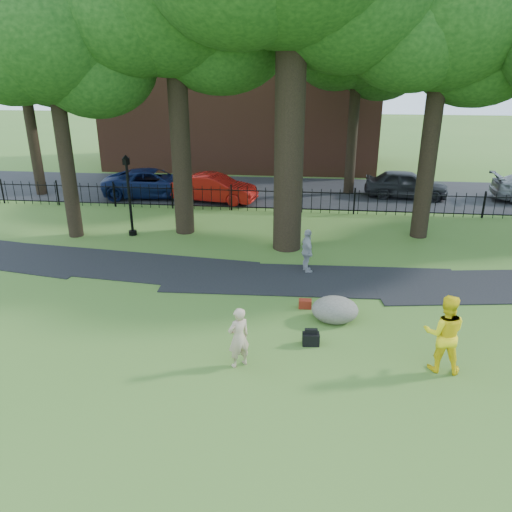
# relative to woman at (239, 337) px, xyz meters

# --- Properties ---
(ground) EXTENTS (120.00, 120.00, 0.00)m
(ground) POSITION_rel_woman_xyz_m (0.75, 1.35, -0.79)
(ground) COLOR #416B25
(ground) RESTS_ON ground
(footpath) EXTENTS (36.07, 3.85, 0.03)m
(footpath) POSITION_rel_woman_xyz_m (1.75, 5.25, -0.79)
(footpath) COLOR black
(footpath) RESTS_ON ground
(street) EXTENTS (80.00, 7.00, 0.02)m
(street) POSITION_rel_woman_xyz_m (0.75, 17.35, -0.79)
(street) COLOR black
(street) RESTS_ON ground
(iron_fence) EXTENTS (44.00, 0.04, 1.20)m
(iron_fence) POSITION_rel_woman_xyz_m (0.75, 13.35, -0.19)
(iron_fence) COLOR black
(iron_fence) RESTS_ON ground
(brick_building) EXTENTS (18.00, 8.00, 12.00)m
(brick_building) POSITION_rel_woman_xyz_m (-3.25, 25.35, 5.21)
(brick_building) COLOR brown
(brick_building) RESTS_ON ground
(tree_row) EXTENTS (26.82, 7.96, 12.42)m
(tree_row) POSITION_rel_woman_xyz_m (1.26, 9.76, 7.37)
(tree_row) COLOR black
(tree_row) RESTS_ON ground
(woman) EXTENTS (0.68, 0.65, 1.57)m
(woman) POSITION_rel_woman_xyz_m (0.00, 0.00, 0.00)
(woman) COLOR tan
(woman) RESTS_ON ground
(man) EXTENTS (1.04, 0.86, 1.98)m
(man) POSITION_rel_woman_xyz_m (4.86, 0.38, 0.20)
(man) COLOR yellow
(man) RESTS_ON ground
(pedestrian) EXTENTS (0.66, 1.00, 1.58)m
(pedestrian) POSITION_rel_woman_xyz_m (1.57, 5.97, 0.01)
(pedestrian) COLOR #9B9B9F
(pedestrian) RESTS_ON ground
(boulder) EXTENTS (1.45, 1.16, 0.78)m
(boulder) POSITION_rel_woman_xyz_m (2.42, 2.56, -0.40)
(boulder) COLOR #5E584E
(boulder) RESTS_ON ground
(lamppost) EXTENTS (0.34, 0.34, 3.42)m
(lamppost) POSITION_rel_woman_xyz_m (-5.88, 9.20, 0.89)
(lamppost) COLOR black
(lamppost) RESTS_ON ground
(backpack) EXTENTS (0.46, 0.31, 0.33)m
(backpack) POSITION_rel_woman_xyz_m (1.75, 1.15, -0.62)
(backpack) COLOR black
(backpack) RESTS_ON ground
(red_bag) EXTENTS (0.39, 0.25, 0.26)m
(red_bag) POSITION_rel_woman_xyz_m (1.56, 3.24, -0.65)
(red_bag) COLOR maroon
(red_bag) RESTS_ON ground
(red_sedan) EXTENTS (4.58, 2.24, 1.45)m
(red_sedan) POSITION_rel_woman_xyz_m (-3.37, 14.85, -0.06)
(red_sedan) COLOR #A9130D
(red_sedan) RESTS_ON ground
(navy_van) EXTENTS (5.64, 3.12, 1.49)m
(navy_van) POSITION_rel_woman_xyz_m (-6.85, 15.53, -0.04)
(navy_van) COLOR #0C1840
(navy_van) RESTS_ON ground
(grey_car) EXTENTS (4.52, 2.20, 1.49)m
(grey_car) POSITION_rel_woman_xyz_m (6.75, 16.79, -0.04)
(grey_car) COLOR #232326
(grey_car) RESTS_ON ground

